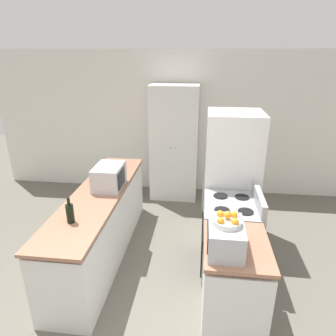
# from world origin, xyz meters

# --- Properties ---
(wall_back) EXTENTS (7.00, 0.06, 2.60)m
(wall_back) POSITION_xyz_m (0.00, 3.59, 1.30)
(wall_back) COLOR silver
(wall_back) RESTS_ON ground_plane
(counter_left) EXTENTS (0.60, 2.57, 0.91)m
(counter_left) POSITION_xyz_m (-0.81, 1.39, 0.44)
(counter_left) COLOR silver
(counter_left) RESTS_ON ground_plane
(counter_right) EXTENTS (0.60, 0.78, 0.91)m
(counter_right) POSITION_xyz_m (0.81, 0.49, 0.44)
(counter_right) COLOR silver
(counter_right) RESTS_ON ground_plane
(pantry_cabinet) EXTENTS (0.83, 0.58, 2.04)m
(pantry_cabinet) POSITION_xyz_m (-0.04, 3.26, 1.02)
(pantry_cabinet) COLOR silver
(pantry_cabinet) RESTS_ON ground_plane
(stove) EXTENTS (0.66, 0.74, 1.07)m
(stove) POSITION_xyz_m (0.83, 1.27, 0.46)
(stove) COLOR #9E9EA3
(stove) RESTS_ON ground_plane
(refrigerator) EXTENTS (0.75, 0.70, 1.83)m
(refrigerator) POSITION_xyz_m (0.87, 2.04, 0.91)
(refrigerator) COLOR white
(refrigerator) RESTS_ON ground_plane
(microwave) EXTENTS (0.35, 0.48, 0.29)m
(microwave) POSITION_xyz_m (-0.71, 1.55, 1.05)
(microwave) COLOR #B2B2B7
(microwave) RESTS_ON counter_left
(wine_bottle) EXTENTS (0.08, 0.08, 0.28)m
(wine_bottle) POSITION_xyz_m (-0.85, 0.67, 1.01)
(wine_bottle) COLOR black
(wine_bottle) RESTS_ON counter_left
(toaster_oven) EXTENTS (0.31, 0.45, 0.26)m
(toaster_oven) POSITION_xyz_m (0.69, 0.39, 1.03)
(toaster_oven) COLOR #B2B2B7
(toaster_oven) RESTS_ON counter_right
(fruit_bowl) EXTENTS (0.25, 0.25, 0.12)m
(fruit_bowl) POSITION_xyz_m (0.69, 0.40, 1.20)
(fruit_bowl) COLOR silver
(fruit_bowl) RESTS_ON toaster_oven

